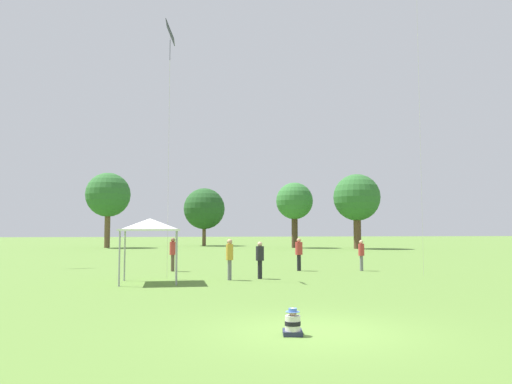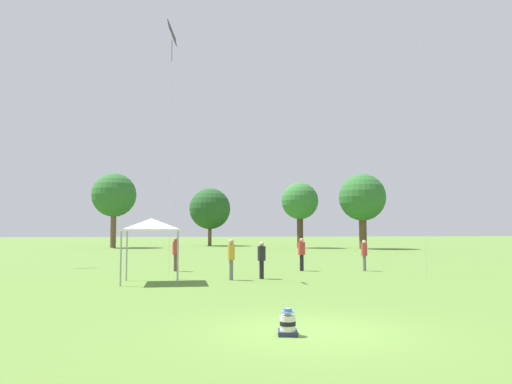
% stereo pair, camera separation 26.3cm
% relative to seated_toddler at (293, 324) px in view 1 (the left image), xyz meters
% --- Properties ---
extents(ground_plane, '(300.00, 300.00, 0.00)m').
position_rel_seated_toddler_xyz_m(ground_plane, '(0.58, 0.31, -0.23)').
color(ground_plane, '#567A33').
extents(seated_toddler, '(0.49, 0.56, 0.57)m').
position_rel_seated_toddler_xyz_m(seated_toddler, '(0.00, 0.00, 0.00)').
color(seated_toddler, '#282D47').
rests_on(seated_toddler, ground).
extents(person_standing_1, '(0.52, 0.52, 1.67)m').
position_rel_seated_toddler_xyz_m(person_standing_1, '(1.44, 11.99, 0.76)').
color(person_standing_1, black).
rests_on(person_standing_1, ground).
extents(person_standing_2, '(0.34, 0.34, 1.79)m').
position_rel_seated_toddler_xyz_m(person_standing_2, '(0.02, 11.63, 0.86)').
color(person_standing_2, slate).
rests_on(person_standing_2, ground).
extents(person_standing_4, '(0.38, 0.38, 1.78)m').
position_rel_seated_toddler_xyz_m(person_standing_4, '(-2.43, 16.78, 0.84)').
color(person_standing_4, brown).
rests_on(person_standing_4, ground).
extents(person_standing_5, '(0.38, 0.38, 1.65)m').
position_rel_seated_toddler_xyz_m(person_standing_5, '(7.62, 15.43, 0.77)').
color(person_standing_5, slate).
rests_on(person_standing_5, ground).
extents(person_standing_6, '(0.55, 0.55, 1.76)m').
position_rel_seated_toddler_xyz_m(person_standing_6, '(4.29, 15.99, 0.81)').
color(person_standing_6, black).
rests_on(person_standing_6, ground).
extents(canopy_tent, '(2.46, 2.46, 2.68)m').
position_rel_seated_toddler_xyz_m(canopy_tent, '(-3.41, 11.05, 2.17)').
color(canopy_tent, white).
rests_on(canopy_tent, ground).
extents(kite_2, '(0.45, 1.02, 11.87)m').
position_rel_seated_toddler_xyz_m(kite_2, '(-2.69, 12.68, 10.80)').
color(kite_2, '#1E2328').
rests_on(kite_2, ground).
extents(distant_tree_0, '(5.50, 5.50, 8.77)m').
position_rel_seated_toddler_xyz_m(distant_tree_0, '(18.99, 45.42, 5.72)').
color(distant_tree_0, brown).
rests_on(distant_tree_0, ground).
extents(distant_tree_1, '(5.47, 5.47, 9.29)m').
position_rel_seated_toddler_xyz_m(distant_tree_1, '(-10.31, 53.51, 6.27)').
color(distant_tree_1, brown).
rests_on(distant_tree_1, ground).
extents(distant_tree_2, '(4.55, 4.55, 8.06)m').
position_rel_seated_toddler_xyz_m(distant_tree_2, '(12.47, 49.54, 5.46)').
color(distant_tree_2, '#473323').
rests_on(distant_tree_2, ground).
extents(distant_tree_3, '(5.73, 5.73, 8.02)m').
position_rel_seated_toddler_xyz_m(distant_tree_3, '(1.99, 59.40, 4.92)').
color(distant_tree_3, brown).
rests_on(distant_tree_3, ground).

